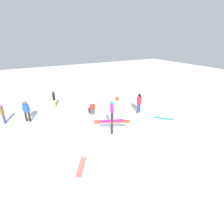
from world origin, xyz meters
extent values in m
plane|color=white|center=(0.00, 0.00, 0.00)|extent=(60.00, 60.00, 0.00)
cylinder|color=black|center=(0.00, 0.00, 0.42)|extent=(0.14, 0.14, 0.83)
cube|color=#A53F1E|center=(0.00, 0.00, 0.87)|extent=(2.08, 1.27, 0.08)
cube|color=white|center=(-1.50, 0.79, 0.31)|extent=(2.29, 2.17, 0.63)
cube|color=#D4218F|center=(0.00, 0.00, 0.93)|extent=(1.49, 0.83, 0.03)
cylinder|color=#281D2B|center=(-0.05, -0.12, 1.23)|extent=(0.13, 0.13, 0.57)
cylinder|color=#281D2B|center=(0.05, 0.12, 1.23)|extent=(0.13, 0.13, 0.57)
cube|color=purple|center=(0.00, 0.00, 1.76)|extent=(0.30, 0.37, 0.50)
cylinder|color=purple|center=(-0.08, -0.19, 1.88)|extent=(0.17, 0.27, 0.46)
cylinder|color=purple|center=(0.08, 0.19, 1.88)|extent=(0.17, 0.27, 0.46)
sphere|color=#139D93|center=(0.00, 0.00, 2.12)|extent=(0.21, 0.21, 0.21)
cylinder|color=yellow|center=(-2.17, 6.30, 0.34)|extent=(0.14, 0.14, 0.69)
cylinder|color=yellow|center=(-2.12, 6.56, 0.34)|extent=(0.14, 0.14, 0.69)
cube|color=black|center=(-2.14, 6.43, 0.97)|extent=(0.28, 0.38, 0.56)
cylinder|color=black|center=(-2.19, 6.22, 1.09)|extent=(0.13, 0.24, 0.50)
cylinder|color=black|center=(-2.10, 6.64, 1.09)|extent=(0.13, 0.24, 0.50)
sphere|color=brown|center=(-2.14, 6.43, 1.36)|extent=(0.22, 0.22, 0.22)
cylinder|color=navy|center=(-5.97, 4.92, 0.33)|extent=(0.13, 0.13, 0.66)
cylinder|color=navy|center=(-5.97, 5.17, 0.33)|extent=(0.13, 0.13, 0.66)
cube|color=brown|center=(-5.97, 5.05, 0.92)|extent=(0.20, 0.32, 0.52)
cylinder|color=brown|center=(-5.97, 4.85, 1.04)|extent=(0.08, 0.19, 0.46)
cylinder|color=brown|center=(-5.96, 5.24, 1.04)|extent=(0.08, 0.19, 0.46)
sphere|color=purple|center=(-5.97, 5.05, 1.28)|extent=(0.20, 0.20, 0.20)
cylinder|color=navy|center=(3.65, 1.96, 0.38)|extent=(0.15, 0.15, 0.76)
cylinder|color=navy|center=(3.39, 1.84, 0.38)|extent=(0.15, 0.15, 0.76)
cube|color=red|center=(3.52, 1.90, 1.06)|extent=(0.43, 0.36, 0.60)
cylinder|color=red|center=(3.73, 1.99, 1.19)|extent=(0.24, 0.18, 0.54)
cylinder|color=red|center=(3.31, 1.80, 1.19)|extent=(0.24, 0.18, 0.54)
sphere|color=black|center=(3.52, 1.90, 1.48)|extent=(0.23, 0.23, 0.23)
cylinder|color=black|center=(-4.57, 4.62, 0.37)|extent=(0.15, 0.15, 0.74)
cylinder|color=black|center=(-4.36, 4.43, 0.37)|extent=(0.15, 0.15, 0.74)
cube|color=blue|center=(-4.47, 4.53, 1.03)|extent=(0.42, 0.41, 0.59)
cylinder|color=blue|center=(-4.64, 4.68, 1.17)|extent=(0.24, 0.22, 0.53)
cylinder|color=blue|center=(-4.30, 4.38, 1.17)|extent=(0.24, 0.22, 0.53)
sphere|color=brown|center=(-4.47, 4.53, 1.45)|extent=(0.23, 0.23, 0.23)
cube|color=#DE7163|center=(-2.77, -1.97, 0.01)|extent=(0.97, 1.36, 0.02)
cube|color=#2EABC6|center=(4.49, 0.07, 0.01)|extent=(1.17, 1.23, 0.02)
cube|color=#3F3F44|center=(0.09, 3.74, 0.22)|extent=(0.40, 0.06, 0.44)
cube|color=#3F3F44|center=(0.12, 3.38, 0.22)|extent=(0.40, 0.06, 0.44)
cube|color=#AE2818|center=(0.11, 3.56, 0.46)|extent=(0.47, 0.47, 0.04)
cube|color=#AE2818|center=(0.12, 3.36, 0.68)|extent=(0.44, 0.07, 0.40)
cube|color=brown|center=(3.52, 5.29, 0.17)|extent=(0.37, 0.34, 0.34)
camera|label=1|loc=(-4.70, -8.44, 5.70)|focal=28.00mm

